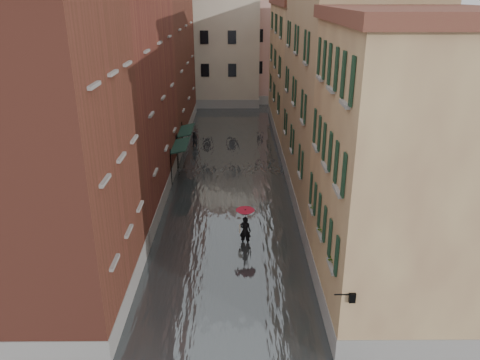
{
  "coord_description": "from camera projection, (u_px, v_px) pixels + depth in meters",
  "views": [
    {
      "loc": [
        0.52,
        -19.02,
        12.46
      ],
      "look_at": [
        0.67,
        4.55,
        3.0
      ],
      "focal_mm": 35.0,
      "sensor_mm": 36.0,
      "label": 1
    }
  ],
  "objects": [
    {
      "name": "building_left_near",
      "position": [
        42.0,
        159.0,
        17.97
      ],
      "size": [
        6.0,
        8.0,
        13.0
      ],
      "primitive_type": "cube",
      "color": "brown",
      "rests_on": "ground"
    },
    {
      "name": "ground",
      "position": [
        227.0,
        274.0,
        22.29
      ],
      "size": [
        120.0,
        120.0,
        0.0
      ],
      "primitive_type": "plane",
      "color": "slate",
      "rests_on": "ground"
    },
    {
      "name": "building_right_far",
      "position": [
        308.0,
        72.0,
        42.47
      ],
      "size": [
        6.0,
        16.0,
        11.5
      ],
      "primitive_type": "cube",
      "color": "#8C6748",
      "rests_on": "ground"
    },
    {
      "name": "building_right_near",
      "position": [
        402.0,
        177.0,
        18.34
      ],
      "size": [
        6.0,
        8.0,
        11.5
      ],
      "primitive_type": "cube",
      "color": "#8C6748",
      "rests_on": "ground"
    },
    {
      "name": "building_end_cream",
      "position": [
        207.0,
        47.0,
        55.12
      ],
      "size": [
        12.0,
        9.0,
        13.0
      ],
      "primitive_type": "cube",
      "color": "beige",
      "rests_on": "ground"
    },
    {
      "name": "building_right_mid",
      "position": [
        344.0,
        99.0,
        28.27
      ],
      "size": [
        6.0,
        14.0,
        13.0
      ],
      "primitive_type": "cube",
      "color": "#997D5D",
      "rests_on": "ground"
    },
    {
      "name": "awning_near",
      "position": [
        180.0,
        146.0,
        32.72
      ],
      "size": [
        1.09,
        3.32,
        2.8
      ],
      "color": "#152F25",
      "rests_on": "ground"
    },
    {
      "name": "building_left_far",
      "position": [
        153.0,
        58.0,
        41.91
      ],
      "size": [
        6.0,
        16.0,
        14.0
      ],
      "primitive_type": "cube",
      "color": "brown",
      "rests_on": "ground"
    },
    {
      "name": "pedestrian_far",
      "position": [
        195.0,
        140.0,
        40.05
      ],
      "size": [
        0.87,
        0.78,
        1.46
      ],
      "primitive_type": "imported",
      "rotation": [
        0.0,
        0.0,
        -0.39
      ],
      "color": "black",
      "rests_on": "ground"
    },
    {
      "name": "pedestrian_main",
      "position": [
        245.0,
        224.0,
        24.36
      ],
      "size": [
        1.0,
        1.0,
        2.06
      ],
      "color": "black",
      "rests_on": "ground"
    },
    {
      "name": "building_left_mid",
      "position": [
        113.0,
        103.0,
        28.27
      ],
      "size": [
        6.0,
        14.0,
        12.5
      ],
      "primitive_type": "cube",
      "color": "brown",
      "rests_on": "ground"
    },
    {
      "name": "building_end_pink",
      "position": [
        282.0,
        50.0,
        57.22
      ],
      "size": [
        10.0,
        9.0,
        12.0
      ],
      "primitive_type": "cube",
      "color": "tan",
      "rests_on": "ground"
    },
    {
      "name": "awning_far",
      "position": [
        186.0,
        131.0,
        36.26
      ],
      "size": [
        1.09,
        3.33,
        2.8
      ],
      "color": "#152F25",
      "rests_on": "ground"
    },
    {
      "name": "floodwater",
      "position": [
        230.0,
        174.0,
        34.32
      ],
      "size": [
        10.0,
        60.0,
        0.2
      ],
      "primitive_type": "cube",
      "color": "#464B4D",
      "rests_on": "ground"
    },
    {
      "name": "wall_lantern",
      "position": [
        351.0,
        297.0,
        15.63
      ],
      "size": [
        0.71,
        0.22,
        0.35
      ],
      "color": "black",
      "rests_on": "ground"
    },
    {
      "name": "window_planters",
      "position": [
        325.0,
        226.0,
        19.26
      ],
      "size": [
        0.59,
        5.35,
        0.84
      ],
      "color": "brown",
      "rests_on": "ground"
    }
  ]
}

